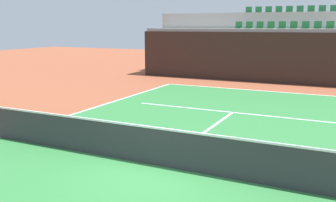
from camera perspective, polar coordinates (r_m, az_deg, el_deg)
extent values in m
plane|color=brown|center=(9.37, -1.60, -9.76)|extent=(80.00, 80.00, 0.00)
cube|color=#2D7238|center=(9.36, -1.60, -9.74)|extent=(11.00, 24.00, 0.01)
cube|color=white|center=(20.38, 14.16, 1.49)|extent=(11.00, 0.10, 0.00)
cube|color=white|center=(12.71, -24.02, -5.00)|extent=(0.10, 24.00, 0.00)
cube|color=white|center=(15.09, 9.73, -1.70)|extent=(8.26, 0.10, 0.00)
cube|color=white|center=(12.14, 5.44, -4.78)|extent=(0.10, 6.40, 0.00)
cube|color=black|center=(23.29, 15.98, 6.27)|extent=(17.59, 0.30, 2.99)
cube|color=#9E9E99|center=(24.61, 16.56, 6.72)|extent=(17.59, 2.40, 3.19)
cube|color=#9E9E99|center=(26.95, 17.49, 8.13)|extent=(17.59, 2.40, 4.22)
cube|color=#1E6633|center=(25.15, 10.52, 10.78)|extent=(0.44, 0.44, 0.04)
cube|color=#1E6633|center=(25.34, 10.66, 11.27)|extent=(0.44, 0.04, 0.40)
cube|color=#1E6633|center=(24.97, 12.05, 10.72)|extent=(0.44, 0.44, 0.04)
cube|color=#1E6633|center=(25.16, 12.19, 11.22)|extent=(0.44, 0.04, 0.40)
cube|color=#1E6633|center=(24.81, 13.61, 10.65)|extent=(0.44, 0.44, 0.04)
cube|color=#1E6633|center=(25.01, 13.74, 11.15)|extent=(0.44, 0.04, 0.40)
cube|color=#1E6633|center=(24.67, 15.18, 10.57)|extent=(0.44, 0.44, 0.04)
cube|color=#1E6633|center=(24.87, 15.30, 11.07)|extent=(0.44, 0.04, 0.40)
cube|color=#1E6633|center=(24.55, 16.77, 10.48)|extent=(0.44, 0.44, 0.04)
cube|color=#1E6633|center=(24.75, 16.88, 10.99)|extent=(0.44, 0.04, 0.40)
cube|color=#1E6633|center=(24.45, 18.38, 10.39)|extent=(0.44, 0.44, 0.04)
cube|color=#1E6633|center=(24.64, 18.47, 10.90)|extent=(0.44, 0.04, 0.40)
cube|color=#1E6633|center=(24.36, 19.99, 10.29)|extent=(0.44, 0.44, 0.04)
cube|color=#1E6633|center=(24.56, 20.08, 10.80)|extent=(0.44, 0.04, 0.40)
cube|color=#1E6633|center=(24.29, 21.62, 10.17)|extent=(0.44, 0.44, 0.04)
cube|color=#1E6633|center=(24.49, 21.69, 10.69)|extent=(0.44, 0.04, 0.40)
cube|color=#1E6633|center=(24.25, 23.25, 10.05)|extent=(0.44, 0.44, 0.04)
cube|color=#1E6633|center=(24.45, 23.31, 10.57)|extent=(0.44, 0.04, 0.40)
cube|color=#1E6633|center=(27.48, 11.99, 12.90)|extent=(0.44, 0.44, 0.04)
cube|color=#1E6633|center=(27.68, 12.11, 13.34)|extent=(0.44, 0.04, 0.40)
cube|color=#1E6633|center=(27.32, 13.41, 12.85)|extent=(0.44, 0.44, 0.04)
cube|color=#1E6633|center=(27.52, 13.53, 13.29)|extent=(0.44, 0.04, 0.40)
cube|color=#1E6633|center=(27.17, 14.85, 12.79)|extent=(0.44, 0.44, 0.04)
cube|color=#1E6633|center=(27.38, 14.96, 13.24)|extent=(0.44, 0.04, 0.40)
cube|color=#1E6633|center=(27.04, 16.30, 12.73)|extent=(0.44, 0.44, 0.04)
cube|color=#1E6633|center=(27.25, 16.40, 13.17)|extent=(0.44, 0.04, 0.40)
cube|color=#1E6633|center=(26.93, 17.77, 12.65)|extent=(0.44, 0.44, 0.04)
cube|color=#1E6633|center=(27.14, 17.86, 13.10)|extent=(0.44, 0.04, 0.40)
cube|color=#1E6633|center=(26.84, 19.24, 12.57)|extent=(0.44, 0.44, 0.04)
cube|color=#1E6633|center=(27.04, 19.33, 13.02)|extent=(0.44, 0.04, 0.40)
cube|color=#1E6633|center=(26.76, 20.73, 12.48)|extent=(0.44, 0.44, 0.04)
cube|color=#1E6633|center=(26.97, 20.80, 12.93)|extent=(0.44, 0.04, 0.40)
cube|color=#1E6633|center=(26.70, 22.22, 12.38)|extent=(0.44, 0.44, 0.04)
cube|color=#1E6633|center=(26.91, 22.28, 12.83)|extent=(0.44, 0.04, 0.40)
cube|color=#1E6633|center=(26.66, 23.71, 12.27)|extent=(0.44, 0.44, 0.04)
cube|color=#1E6633|center=(26.87, 23.77, 12.72)|extent=(0.44, 0.04, 0.40)
cube|color=#333338|center=(9.21, -1.61, -7.03)|extent=(10.90, 0.02, 0.92)
cube|color=white|center=(9.07, -1.63, -4.12)|extent=(10.90, 0.04, 0.05)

